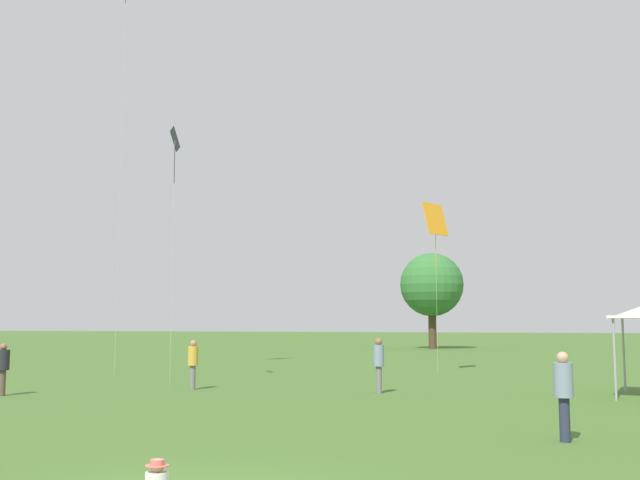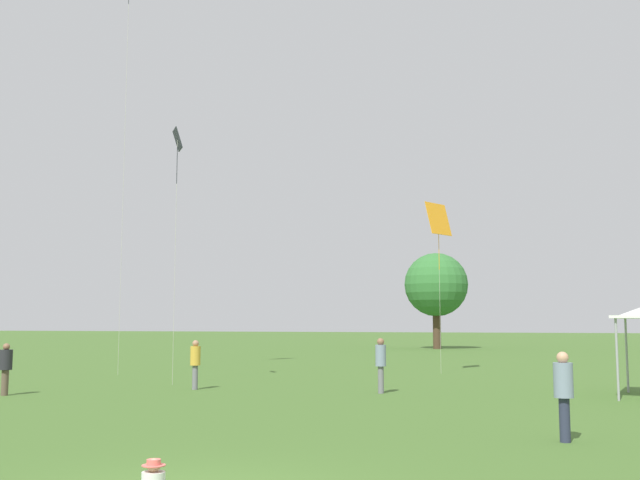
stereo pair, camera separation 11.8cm
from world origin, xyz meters
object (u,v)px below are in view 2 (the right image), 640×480
(person_standing_3, at_px, (564,388))
(kite_1, at_px, (438,221))
(distant_tree_0, at_px, (436,285))
(person_standing_2, at_px, (195,360))
(person_standing_0, at_px, (381,360))
(person_standing_1, at_px, (6,365))
(kite_3, at_px, (177,149))

(person_standing_3, xyz_separation_m, kite_1, (-4.52, 17.69, 5.60))
(distant_tree_0, bearing_deg, person_standing_3, -79.68)
(person_standing_2, bearing_deg, person_standing_0, -152.63)
(person_standing_1, xyz_separation_m, distant_tree_0, (7.32, 42.60, 4.30))
(person_standing_0, distance_m, person_standing_3, 9.79)
(person_standing_0, bearing_deg, kite_3, 5.68)
(person_standing_1, xyz_separation_m, kite_1, (11.37, 13.23, 5.66))
(person_standing_0, xyz_separation_m, kite_3, (-7.66, 1.01, 7.41))
(distant_tree_0, bearing_deg, kite_1, -82.15)
(person_standing_2, xyz_separation_m, distant_tree_0, (2.71, 39.18, 4.26))
(person_standing_0, bearing_deg, person_standing_2, 17.24)
(kite_3, bearing_deg, person_standing_0, -88.61)
(person_standing_3, bearing_deg, kite_1, -84.05)
(distant_tree_0, bearing_deg, person_standing_2, -93.95)
(person_standing_0, height_order, person_standing_3, person_standing_0)
(person_standing_2, height_order, distant_tree_0, distant_tree_0)
(person_standing_1, bearing_deg, person_standing_3, 23.95)
(person_standing_0, height_order, person_standing_1, person_standing_0)
(person_standing_1, height_order, kite_1, kite_1)
(person_standing_0, relative_size, distant_tree_0, 0.22)
(person_standing_2, relative_size, distant_tree_0, 0.20)
(person_standing_3, relative_size, kite_1, 0.22)
(person_standing_0, distance_m, distant_tree_0, 39.13)
(kite_3, bearing_deg, person_standing_3, -117.06)
(person_standing_3, height_order, distant_tree_0, distant_tree_0)
(person_standing_1, distance_m, person_standing_3, 16.51)
(person_standing_1, relative_size, kite_1, 0.21)
(person_standing_0, height_order, person_standing_2, person_standing_0)
(kite_1, height_order, distant_tree_0, distant_tree_0)
(kite_1, bearing_deg, person_standing_0, -111.22)
(kite_3, bearing_deg, person_standing_2, -123.79)
(person_standing_0, xyz_separation_m, person_standing_3, (5.18, -8.31, -0.04))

